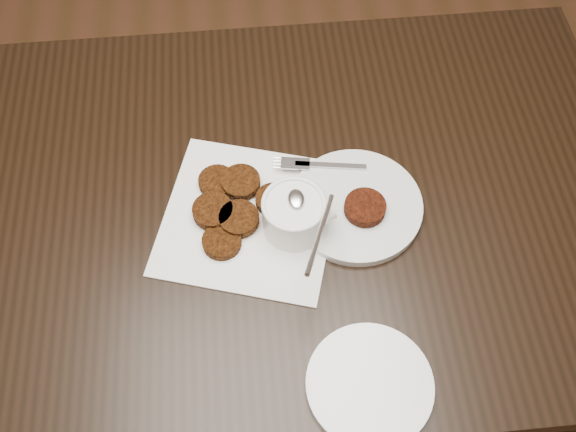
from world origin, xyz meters
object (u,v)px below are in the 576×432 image
object	(u,v)px
table	(272,292)
plate_with_patty	(356,203)
sauce_ramekin	(294,203)
napkin	(249,217)
plate_empty	(370,385)

from	to	relation	value
table	plate_with_patty	bearing A→B (deg)	-12.28
sauce_ramekin	napkin	bearing A→B (deg)	161.65
napkin	plate_empty	world-z (taller)	plate_empty
sauce_ramekin	plate_with_patty	distance (m)	0.12
table	napkin	bearing A→B (deg)	-134.11
napkin	table	bearing A→B (deg)	45.89
sauce_ramekin	table	bearing A→B (deg)	124.17
napkin	plate_empty	distance (m)	0.33
plate_with_patty	plate_empty	world-z (taller)	plate_with_patty
plate_empty	napkin	bearing A→B (deg)	117.38
table	plate_with_patty	distance (m)	0.42
napkin	sauce_ramekin	world-z (taller)	sauce_ramekin
table	sauce_ramekin	world-z (taller)	sauce_ramekin
table	sauce_ramekin	xyz separation A→B (m)	(0.04, -0.06, 0.45)
napkin	plate_with_patty	xyz separation A→B (m)	(0.18, 0.00, 0.01)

